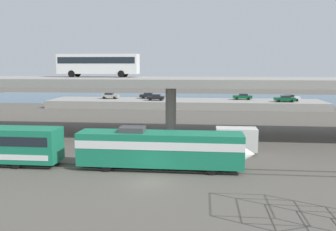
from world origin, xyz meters
name	(u,v)px	position (x,y,z in m)	size (l,w,h in m)	color
ground_plane	(149,183)	(0.00, 0.00, 0.00)	(260.00, 260.00, 0.00)	#565149
rail_strip_near	(154,171)	(0.00, 3.25, 0.06)	(110.00, 0.12, 0.12)	#59544C
rail_strip_far	(156,166)	(0.00, 4.75, 0.06)	(110.00, 0.12, 0.12)	#59544C
train_locomotive	(168,148)	(1.27, 4.00, 2.19)	(17.07, 3.04, 4.18)	#197A56
highway_overpass	(171,83)	(0.00, 20.00, 7.66)	(96.00, 12.41, 8.35)	gray
transit_bus_on_overpass	(98,63)	(-11.04, 22.21, 10.41)	(12.00, 2.68, 3.40)	silver
service_truck_west	(228,140)	(7.52, 10.85, 1.64)	(6.80, 2.46, 3.04)	maroon
pier_parking_lot	(185,104)	(0.00, 55.00, 0.89)	(65.33, 11.69, 1.78)	gray
parked_car_0	(290,98)	(24.70, 54.88, 2.56)	(4.25, 1.93, 1.50)	silver
parked_car_1	(243,96)	(14.01, 57.09, 2.56)	(4.51, 1.89, 1.50)	#0C4C26
parked_car_2	(149,95)	(-9.10, 57.67, 2.56)	(4.69, 1.95, 1.50)	black
parked_car_3	(156,97)	(-6.70, 53.06, 2.55)	(4.01, 1.82, 1.50)	black
parked_car_4	(285,99)	(23.01, 52.56, 2.56)	(4.57, 2.00, 1.50)	#0C4C26
parked_car_5	(110,96)	(-18.78, 56.19, 2.56)	(4.28, 1.92, 1.50)	#9E998C
harbor_water	(189,98)	(0.00, 78.00, 0.00)	(140.00, 36.00, 0.01)	#385B7A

